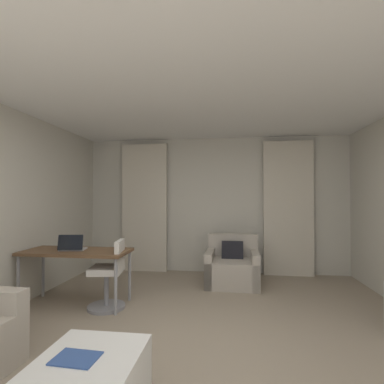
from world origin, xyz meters
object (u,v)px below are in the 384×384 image
armchair (232,268)px  laptop (72,247)px  desk (76,255)px  magazine_open (76,358)px  desk_chair (110,278)px

armchair → laptop: (-2.14, -1.22, 0.50)m
laptop → armchair: bearing=29.7°
desk → laptop: (-0.05, -0.02, 0.11)m
desk → magazine_open: (1.07, -1.94, -0.25)m
laptop → desk: bearing=21.0°
armchair → desk: size_ratio=0.62×
desk → magazine_open: 2.23m
desk_chair → magazine_open: desk_chair is taller
desk → desk_chair: 0.57m
laptop → magazine_open: 2.26m
desk → laptop: 0.12m
armchair → desk_chair: bearing=-141.8°
armchair → magazine_open: 3.31m
desk → armchair: bearing=29.8°
armchair → laptop: 2.52m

